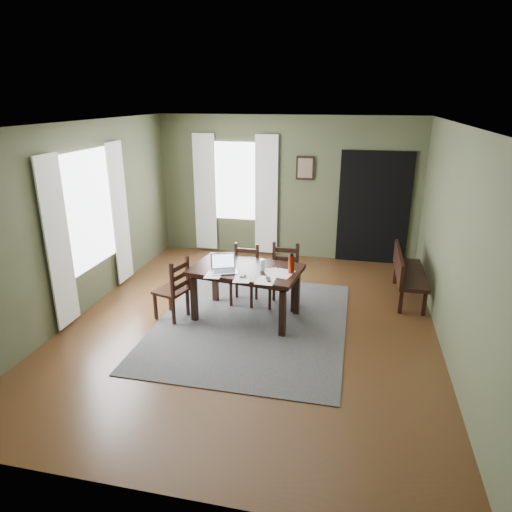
% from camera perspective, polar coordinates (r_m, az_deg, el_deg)
% --- Properties ---
extents(ground, '(5.00, 6.00, 0.01)m').
position_cam_1_polar(ground, '(6.48, -0.58, -8.44)').
color(ground, '#492C16').
extents(room_shell, '(5.02, 6.02, 2.71)m').
position_cam_1_polar(room_shell, '(5.86, -0.64, 7.41)').
color(room_shell, '#454B31').
rests_on(room_shell, ground).
extents(rug, '(2.60, 3.20, 0.01)m').
position_cam_1_polar(rug, '(6.47, -0.58, -8.36)').
color(rug, '#3C3C3C').
rests_on(rug, ground).
extents(dining_table, '(1.60, 1.09, 0.75)m').
position_cam_1_polar(dining_table, '(6.37, -1.25, -2.28)').
color(dining_table, black).
rests_on(dining_table, rug).
extents(chair_end, '(0.50, 0.50, 0.91)m').
position_cam_1_polar(chair_end, '(6.52, -10.28, -4.16)').
color(chair_end, black).
rests_on(chair_end, rug).
extents(chair_back_left, '(0.40, 0.40, 0.90)m').
position_cam_1_polar(chair_back_left, '(6.94, -1.43, -2.42)').
color(chair_back_left, black).
rests_on(chair_back_left, rug).
extents(chair_back_right, '(0.41, 0.42, 0.94)m').
position_cam_1_polar(chair_back_right, '(6.84, 3.50, -2.58)').
color(chair_back_right, black).
rests_on(chair_back_right, rug).
extents(bench, '(0.43, 1.35, 0.76)m').
position_cam_1_polar(bench, '(7.45, 18.24, -1.78)').
color(bench, black).
rests_on(bench, ground).
extents(laptop, '(0.42, 0.37, 0.23)m').
position_cam_1_polar(laptop, '(6.23, -4.07, -1.33)').
color(laptop, '#B7B7BC').
rests_on(laptop, dining_table).
extents(computer_mouse, '(0.07, 0.10, 0.03)m').
position_cam_1_polar(computer_mouse, '(6.01, -1.67, -2.54)').
color(computer_mouse, '#3F3F42').
rests_on(computer_mouse, dining_table).
extents(tv_remote, '(0.10, 0.17, 0.02)m').
position_cam_1_polar(tv_remote, '(5.93, 1.56, -2.94)').
color(tv_remote, black).
rests_on(tv_remote, dining_table).
extents(drinking_glass, '(0.09, 0.09, 0.16)m').
position_cam_1_polar(drinking_glass, '(6.22, 0.82, -1.13)').
color(drinking_glass, silver).
rests_on(drinking_glass, dining_table).
extents(water_bottle, '(0.11, 0.11, 0.28)m').
position_cam_1_polar(water_bottle, '(6.13, 4.43, -1.00)').
color(water_bottle, '#9D230C').
rests_on(water_bottle, dining_table).
extents(paper_a, '(0.23, 0.29, 0.00)m').
position_cam_1_polar(paper_a, '(6.12, -5.33, -2.37)').
color(paper_a, white).
rests_on(paper_a, dining_table).
extents(paper_b, '(0.24, 0.31, 0.00)m').
position_cam_1_polar(paper_b, '(5.91, 1.19, -3.08)').
color(paper_b, white).
rests_on(paper_b, dining_table).
extents(paper_c, '(0.31, 0.34, 0.00)m').
position_cam_1_polar(paper_c, '(6.20, 2.03, -1.98)').
color(paper_c, white).
rests_on(paper_c, dining_table).
extents(paper_d, '(0.33, 0.39, 0.00)m').
position_cam_1_polar(paper_d, '(6.15, 3.33, -2.20)').
color(paper_d, white).
rests_on(paper_d, dining_table).
extents(paper_e, '(0.24, 0.30, 0.00)m').
position_cam_1_polar(paper_e, '(5.96, -1.75, -2.88)').
color(paper_e, white).
rests_on(paper_e, dining_table).
extents(window_left, '(0.01, 1.30, 1.70)m').
position_cam_1_polar(window_left, '(7.08, -20.21, 5.38)').
color(window_left, white).
rests_on(window_left, ground).
extents(window_back, '(1.00, 0.01, 1.50)m').
position_cam_1_polar(window_back, '(8.99, -2.59, 9.31)').
color(window_back, white).
rests_on(window_back, ground).
extents(curtain_left_near, '(0.03, 0.48, 2.30)m').
position_cam_1_polar(curtain_left_near, '(6.47, -23.51, 1.41)').
color(curtain_left_near, silver).
rests_on(curtain_left_near, ground).
extents(curtain_left_far, '(0.03, 0.48, 2.30)m').
position_cam_1_polar(curtain_left_far, '(7.80, -16.66, 5.08)').
color(curtain_left_far, silver).
rests_on(curtain_left_far, ground).
extents(curtain_back_left, '(0.44, 0.03, 2.30)m').
position_cam_1_polar(curtain_back_left, '(9.19, -6.39, 7.84)').
color(curtain_back_left, silver).
rests_on(curtain_back_left, ground).
extents(curtain_back_right, '(0.44, 0.03, 2.30)m').
position_cam_1_polar(curtain_back_right, '(8.87, 1.29, 7.54)').
color(curtain_back_right, silver).
rests_on(curtain_back_right, ground).
extents(framed_picture, '(0.34, 0.03, 0.44)m').
position_cam_1_polar(framed_picture, '(8.69, 6.17, 10.88)').
color(framed_picture, black).
rests_on(framed_picture, ground).
extents(doorway_back, '(1.30, 0.03, 2.10)m').
position_cam_1_polar(doorway_back, '(8.78, 14.50, 5.80)').
color(doorway_back, black).
rests_on(doorway_back, ground).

